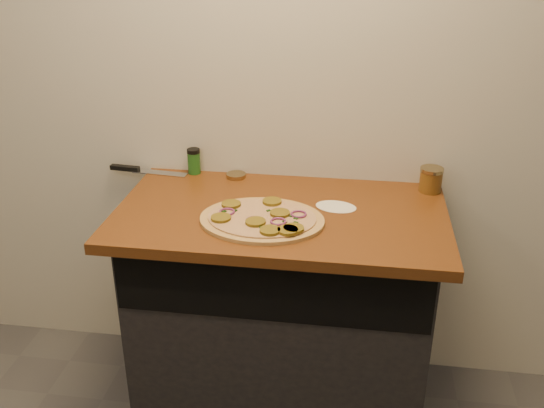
% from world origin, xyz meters
% --- Properties ---
extents(room_shell, '(4.02, 3.52, 2.71)m').
position_xyz_m(room_shell, '(0.00, 0.00, 1.70)').
color(room_shell, beige).
rests_on(room_shell, ground).
extents(cabinet, '(1.10, 0.60, 0.86)m').
position_xyz_m(cabinet, '(0.00, 1.45, 0.43)').
color(cabinet, black).
rests_on(cabinet, ground).
extents(countertop, '(1.20, 0.70, 0.04)m').
position_xyz_m(countertop, '(0.00, 1.42, 0.88)').
color(countertop, brown).
rests_on(countertop, cabinet).
extents(pizza, '(0.44, 0.44, 0.03)m').
position_xyz_m(pizza, '(-0.05, 1.31, 0.91)').
color(pizza, tan).
rests_on(pizza, countertop).
extents(chefs_knife, '(0.34, 0.07, 0.02)m').
position_xyz_m(chefs_knife, '(-0.63, 1.70, 0.91)').
color(chefs_knife, '#B7BAC1').
rests_on(chefs_knife, countertop).
extents(mason_jar_lid, '(0.10, 0.10, 0.02)m').
position_xyz_m(mason_jar_lid, '(-0.22, 1.70, 0.91)').
color(mason_jar_lid, '#927D55').
rests_on(mason_jar_lid, countertop).
extents(salsa_jar, '(0.09, 0.09, 0.10)m').
position_xyz_m(salsa_jar, '(0.55, 1.67, 0.95)').
color(salsa_jar, maroon).
rests_on(salsa_jar, countertop).
extents(spice_shaker, '(0.05, 0.05, 0.11)m').
position_xyz_m(spice_shaker, '(-0.40, 1.72, 0.95)').
color(spice_shaker, '#1E571B').
rests_on(spice_shaker, countertop).
extents(flour_spill, '(0.18, 0.18, 0.00)m').
position_xyz_m(flour_spill, '(0.20, 1.48, 0.90)').
color(flour_spill, silver).
rests_on(flour_spill, countertop).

